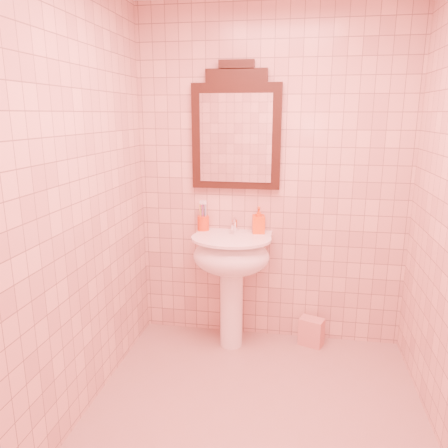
% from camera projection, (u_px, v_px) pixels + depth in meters
% --- Properties ---
extents(floor, '(2.20, 2.20, 0.00)m').
position_uv_depth(floor, '(253.00, 426.00, 2.48)').
color(floor, tan).
rests_on(floor, ground).
extents(back_wall, '(2.00, 0.02, 2.50)m').
position_uv_depth(back_wall, '(271.00, 180.00, 3.23)').
color(back_wall, beige).
rests_on(back_wall, floor).
extents(pedestal_sink, '(0.58, 0.58, 0.86)m').
position_uv_depth(pedestal_sink, '(231.00, 263.00, 3.20)').
color(pedestal_sink, white).
rests_on(pedestal_sink, floor).
extents(faucet, '(0.04, 0.16, 0.11)m').
position_uv_depth(faucet, '(234.00, 225.00, 3.26)').
color(faucet, white).
rests_on(faucet, pedestal_sink).
extents(mirror, '(0.65, 0.06, 0.91)m').
position_uv_depth(mirror, '(236.00, 131.00, 3.16)').
color(mirror, black).
rests_on(mirror, back_wall).
extents(toothbrush_cup, '(0.09, 0.09, 0.21)m').
position_uv_depth(toothbrush_cup, '(203.00, 223.00, 3.32)').
color(toothbrush_cup, red).
rests_on(toothbrush_cup, pedestal_sink).
extents(soap_dispenser, '(0.10, 0.11, 0.20)m').
position_uv_depth(soap_dispenser, '(259.00, 220.00, 3.23)').
color(soap_dispenser, '#E04E12').
rests_on(soap_dispenser, pedestal_sink).
extents(towel, '(0.20, 0.17, 0.21)m').
position_uv_depth(towel, '(311.00, 332.00, 3.34)').
color(towel, '#D27B82').
rests_on(towel, floor).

